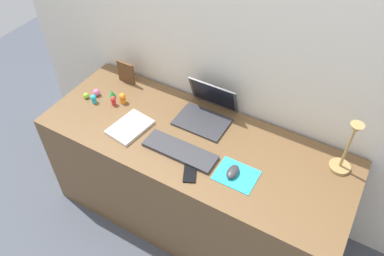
% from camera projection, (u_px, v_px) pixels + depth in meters
% --- Properties ---
extents(ground_plane, '(6.00, 6.00, 0.00)m').
position_uv_depth(ground_plane, '(193.00, 214.00, 2.63)').
color(ground_plane, '#474C56').
extents(back_wall, '(2.98, 0.05, 1.67)m').
position_uv_depth(back_wall, '(225.00, 90.00, 2.27)').
color(back_wall, silver).
rests_on(back_wall, ground_plane).
extents(desk, '(1.78, 0.67, 0.74)m').
position_uv_depth(desk, '(194.00, 181.00, 2.36)').
color(desk, brown).
rests_on(desk, ground_plane).
extents(laptop, '(0.30, 0.28, 0.20)m').
position_uv_depth(laptop, '(207.00, 110.00, 2.20)').
color(laptop, '#333338').
rests_on(laptop, desk).
extents(keyboard, '(0.41, 0.13, 0.02)m').
position_uv_depth(keyboard, '(180.00, 151.00, 2.04)').
color(keyboard, '#333338').
rests_on(keyboard, desk).
extents(mousepad, '(0.21, 0.17, 0.00)m').
position_uv_depth(mousepad, '(236.00, 175.00, 1.93)').
color(mousepad, '#28B7CC').
rests_on(mousepad, desk).
extents(mouse, '(0.06, 0.10, 0.03)m').
position_uv_depth(mouse, '(233.00, 172.00, 1.92)').
color(mouse, '#333338').
rests_on(mouse, mousepad).
extents(cell_phone, '(0.11, 0.14, 0.01)m').
position_uv_depth(cell_phone, '(190.00, 172.00, 1.94)').
color(cell_phone, black).
rests_on(cell_phone, desk).
extents(desk_lamp, '(0.11, 0.15, 0.36)m').
position_uv_depth(desk_lamp, '(347.00, 148.00, 1.83)').
color(desk_lamp, '#A5844C').
rests_on(desk_lamp, desk).
extents(notebook_pad, '(0.20, 0.26, 0.02)m').
position_uv_depth(notebook_pad, '(130.00, 127.00, 2.16)').
color(notebook_pad, silver).
rests_on(notebook_pad, desk).
extents(picture_frame, '(0.12, 0.02, 0.15)m').
position_uv_depth(picture_frame, '(126.00, 73.00, 2.42)').
color(picture_frame, brown).
rests_on(picture_frame, desk).
extents(toy_figurine_cyan, '(0.03, 0.03, 0.06)m').
position_uv_depth(toy_figurine_cyan, '(94.00, 98.00, 2.31)').
color(toy_figurine_cyan, '#28B7CC').
rests_on(toy_figurine_cyan, desk).
extents(toy_figurine_red, '(0.03, 0.03, 0.06)m').
position_uv_depth(toy_figurine_red, '(113.00, 100.00, 2.29)').
color(toy_figurine_red, red).
rests_on(toy_figurine_red, desk).
extents(toy_figurine_orange, '(0.04, 0.04, 0.07)m').
position_uv_depth(toy_figurine_orange, '(123.00, 98.00, 2.31)').
color(toy_figurine_orange, orange).
rests_on(toy_figurine_orange, desk).
extents(toy_figurine_pink, '(0.04, 0.04, 0.05)m').
position_uv_depth(toy_figurine_pink, '(96.00, 92.00, 2.36)').
color(toy_figurine_pink, pink).
rests_on(toy_figurine_pink, desk).
extents(toy_figurine_green, '(0.05, 0.05, 0.05)m').
position_uv_depth(toy_figurine_green, '(112.00, 94.00, 2.35)').
color(toy_figurine_green, green).
rests_on(toy_figurine_green, desk).
extents(toy_figurine_lime, '(0.03, 0.03, 0.04)m').
position_uv_depth(toy_figurine_lime, '(86.00, 96.00, 2.35)').
color(toy_figurine_lime, '#8CDB33').
rests_on(toy_figurine_lime, desk).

